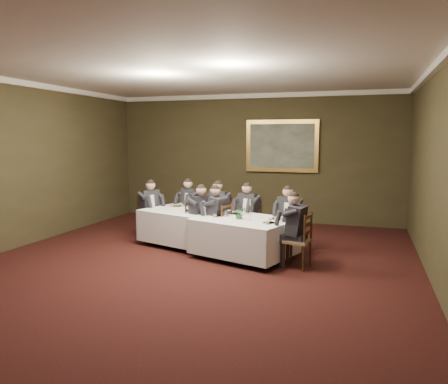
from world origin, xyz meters
The scene contains 28 objects.
ground centered at (0.00, 0.00, 0.00)m, with size 10.00×10.00×0.00m, color black.
ceiling centered at (0.00, 0.00, 3.50)m, with size 8.00×10.00×0.10m, color silver.
back_wall centered at (0.00, 5.00, 1.75)m, with size 8.00×0.10×3.50m, color #332F19.
right_wall centered at (4.00, 0.00, 1.75)m, with size 0.10×10.00×3.50m, color #332F19.
crown_molding centered at (0.00, 0.00, 3.44)m, with size 8.00×10.00×0.12m.
table_main centered at (0.76, 1.14, 0.45)m, with size 2.13×1.85×0.67m.
table_second centered at (-0.80, 1.74, 0.45)m, with size 1.89×1.64×0.67m.
chair_main_backleft centered at (0.59, 2.17, 0.28)m, with size 0.55×0.53×1.00m.
diner_main_backleft centered at (0.58, 2.16, 0.51)m, with size 0.53×0.58×1.35m.
chair_main_backright centered at (1.50, 1.88, 0.28)m, with size 0.52×0.50×1.00m.
diner_main_backright centered at (1.50, 1.86, 0.51)m, with size 0.49×0.55×1.35m.
chair_main_endleft centered at (-0.32, 1.49, 0.28)m, with size 0.57×0.58×1.00m.
diner_main_endleft centered at (-0.31, 1.49, 0.51)m, with size 0.61×0.58×1.35m.
chair_main_endright centered at (1.85, 0.80, 0.28)m, with size 0.49×0.51×1.00m.
diner_main_endright centered at (1.84, 0.80, 0.51)m, with size 0.55×0.48×1.35m.
chair_sec_backleft centered at (-0.96, 2.64, 0.28)m, with size 0.57×0.56×1.00m.
diner_sec_backleft centered at (-0.96, 2.63, 0.51)m, with size 0.56×0.60×1.35m.
chair_sec_backright centered at (-0.15, 2.38, 0.28)m, with size 0.53×0.51×1.00m.
diner_sec_backright centered at (-0.15, 2.37, 0.51)m, with size 0.51×0.56×1.35m.
chair_sec_endright centered at (0.15, 1.43, 0.28)m, with size 0.51×0.52×1.00m.
diner_sec_endright centered at (0.14, 1.43, 0.51)m, with size 0.56×0.50×1.35m.
chair_sec_endleft centered at (-1.76, 2.05, 0.28)m, with size 0.58×0.59×1.00m.
diner_sec_endleft centered at (-1.75, 2.04, 0.51)m, with size 0.61×0.58×1.35m.
centerpiece centered at (0.69, 1.09, 0.89)m, with size 0.22×0.19×0.25m, color #2D5926.
candlestick centered at (0.91, 1.03, 0.92)m, with size 0.06×0.06×0.41m.
place_setting_table_main centered at (0.47, 1.68, 0.80)m, with size 0.33×0.31×0.14m.
place_setting_table_second centered at (-1.05, 2.21, 0.80)m, with size 0.33×0.31×0.14m.
painting centered at (0.76, 4.94, 2.09)m, with size 1.96×0.09×1.41m.
Camera 1 is at (2.94, -6.81, 2.31)m, focal length 35.00 mm.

